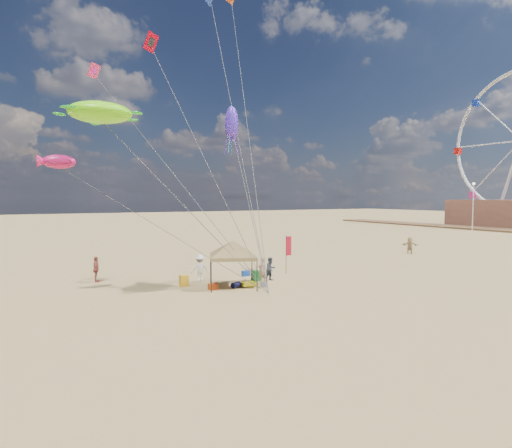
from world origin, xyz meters
The scene contains 23 objects.
ground centered at (0.00, 0.00, 0.00)m, with size 280.00×280.00×0.00m, color tan.
canopy_tent centered at (-1.50, 3.33, 2.86)m, with size 5.19×5.19×3.44m.
feather_flag centered at (4.25, 5.81, 1.91)m, with size 0.43×0.11×2.85m.
cooler_red centered at (-2.88, 3.29, 0.19)m, with size 0.54×0.38×0.38m, color #AE3A0D.
cooler_blue centered at (1.00, 6.39, 0.19)m, with size 0.54×0.38×0.38m, color #133D9E.
bag_navy centered at (-1.37, 3.10, 0.18)m, with size 0.36×0.36×0.60m, color black.
bag_orange centered at (-3.53, 6.75, 0.18)m, with size 0.36×0.36×0.60m, color orange.
chair_green centered at (0.78, 4.46, 0.35)m, with size 0.50×0.50×0.70m, color #17802A.
chair_yellow centered at (-4.10, 5.16, 0.35)m, with size 0.50×0.50×0.70m, color gold.
crate_grey centered at (0.27, 2.45, 0.14)m, with size 0.34×0.30×0.28m, color slate.
beach_cart centered at (-0.58, 2.95, 0.20)m, with size 0.90×0.50×0.24m, color yellow.
person_near_a centered at (0.78, 3.58, 0.88)m, with size 0.64×0.42×1.75m, color #A3805D.
person_near_b centered at (1.70, 4.03, 0.81)m, with size 0.79×0.61×1.62m, color #3B4250.
person_near_c centered at (-2.71, 5.95, 0.92)m, with size 1.19×0.69×1.85m, color silver.
person_far_a centered at (-8.86, 9.20, 0.87)m, with size 1.02×0.43×1.74m, color #A34A3E.
person_far_c centered at (21.09, 9.34, 0.86)m, with size 1.60×0.51×1.73m, color tan.
building_north centered at (67.00, 30.00, 2.60)m, with size 10.00×14.00×5.20m, color #8C5947.
lamp_north centered at (55.00, 26.00, 5.52)m, with size 0.50×0.50×8.25m.
turtle_kite centered at (-9.44, 2.36, 10.03)m, with size 3.23×2.58×1.08m, color #75FE0F.
fish_kite centered at (-11.23, 5.03, 7.66)m, with size 1.74×0.87×0.77m, color #D71863.
squid_kite centered at (-0.77, 4.96, 10.56)m, with size 0.89×0.89×2.32m, color #4F2BCA.
stunt_kite_pink centered at (-8.12, 13.29, 15.09)m, with size 1.05×0.03×1.05m, color #FF2F60.
stunt_kite_red centered at (-5.23, 8.03, 16.01)m, with size 1.18×0.04×1.18m, color red.
Camera 1 is at (-13.07, -21.03, 5.71)m, focal length 30.15 mm.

